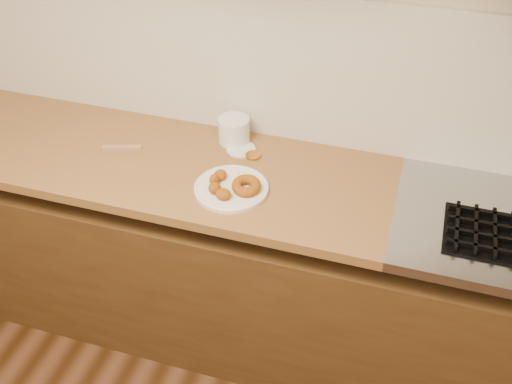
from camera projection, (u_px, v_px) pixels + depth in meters
The scene contains 11 objects.
wall_back at pixel (285, 30), 2.18m from camera, with size 4.00×0.02×2.70m, color #C1B28F.
base_cabinet at pixel (260, 273), 2.55m from camera, with size 3.60×0.60×0.77m, color #4D3417.
butcher_block at pixel (105, 153), 2.39m from camera, with size 2.30×0.62×0.04m, color brown.
backsplash at pixel (283, 69), 2.26m from camera, with size 3.60×0.02×0.60m, color beige.
donut_plate at pixel (231, 188), 2.16m from camera, with size 0.27×0.27×0.02m, color silver.
ring_donut at pixel (246, 186), 2.13m from camera, with size 0.11×0.11×0.04m, color #A15A17.
fried_dough_chunks at pixel (219, 185), 2.14m from camera, with size 0.11×0.16×0.04m.
plastic_tub at pixel (234, 130), 2.39m from camera, with size 0.12×0.12×0.10m, color silver.
tub_lid at pixel (241, 149), 2.37m from camera, with size 0.12×0.12×0.01m, color silver.
brass_jar_lid at pixel (253, 156), 2.33m from camera, with size 0.06×0.06×0.01m, color #BD7428.
wooden_utensil at pixel (122, 148), 2.37m from camera, with size 0.15×0.02×0.01m, color #A07750.
Camera 1 is at (0.51, -0.01, 2.25)m, focal length 42.00 mm.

